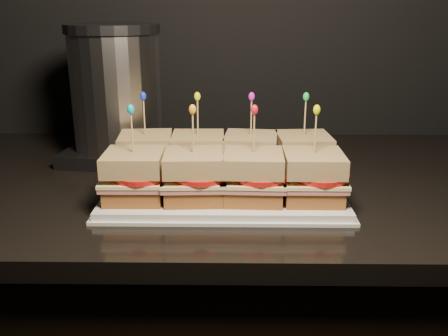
{
  "coord_description": "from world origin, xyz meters",
  "views": [
    {
      "loc": [
        -0.34,
        0.65,
        1.22
      ],
      "look_at": [
        -0.35,
        1.53,
        0.93
      ],
      "focal_mm": 40.0,
      "sensor_mm": 36.0,
      "label": 1
    }
  ],
  "objects": [
    {
      "name": "appliance",
      "position": [
        -0.6,
        1.76,
        1.03
      ],
      "size": [
        0.24,
        0.2,
        0.3
      ],
      "primitive_type": null,
      "color": "silver",
      "rests_on": "granite_slab"
    },
    {
      "name": "sandwich_5_ham",
      "position": [
        -0.4,
        1.47,
        0.92
      ],
      "size": [
        0.11,
        0.11,
        0.01
      ],
      "primitive_type": "cube",
      "rotation": [
        0.0,
        0.0,
        0.05
      ],
      "color": "#B36260",
      "rests_on": "sandwich_5_bread_bot"
    },
    {
      "name": "sandwich_0_bread_top",
      "position": [
        -0.51,
        1.59,
        0.96
      ],
      "size": [
        0.11,
        0.11,
        0.03
      ],
      "primitive_type": "cube",
      "rotation": [
        0.0,
        0.0,
        0.08
      ],
      "color": "#66380E",
      "rests_on": "sandwich_0_tomato"
    },
    {
      "name": "sandwich_3_pick",
      "position": [
        -0.2,
        1.59,
        1.01
      ],
      "size": [
        0.0,
        0.0,
        0.09
      ],
      "primitive_type": "cylinder",
      "color": "tan",
      "rests_on": "sandwich_3_bread_top"
    },
    {
      "name": "sandwich_2_bread_top",
      "position": [
        -0.3,
        1.59,
        0.96
      ],
      "size": [
        0.11,
        0.11,
        0.03
      ],
      "primitive_type": "cube",
      "rotation": [
        0.0,
        0.0,
        -0.11
      ],
      "color": "#66380E",
      "rests_on": "sandwich_2_tomato"
    },
    {
      "name": "sandwich_4_bread_top",
      "position": [
        -0.51,
        1.47,
        0.96
      ],
      "size": [
        0.1,
        0.1,
        0.03
      ],
      "primitive_type": "cube",
      "rotation": [
        0.0,
        0.0,
        0.01
      ],
      "color": "#66380E",
      "rests_on": "sandwich_4_tomato"
    },
    {
      "name": "sandwich_5_bread_bot",
      "position": [
        -0.4,
        1.47,
        0.91
      ],
      "size": [
        0.1,
        0.1,
        0.03
      ],
      "primitive_type": "cube",
      "rotation": [
        0.0,
        0.0,
        0.05
      ],
      "color": "brown",
      "rests_on": "platter"
    },
    {
      "name": "sandwich_1_pick",
      "position": [
        -0.4,
        1.59,
        1.01
      ],
      "size": [
        0.0,
        0.0,
        0.09
      ],
      "primitive_type": "cylinder",
      "color": "tan",
      "rests_on": "sandwich_1_bread_top"
    },
    {
      "name": "sandwich_5_cheese",
      "position": [
        -0.4,
        1.47,
        0.93
      ],
      "size": [
        0.12,
        0.11,
        0.01
      ],
      "primitive_type": "cube",
      "rotation": [
        0.0,
        0.0,
        0.05
      ],
      "color": "#FFE7A1",
      "rests_on": "sandwich_5_ham"
    },
    {
      "name": "sandwich_2_tomato",
      "position": [
        -0.29,
        1.59,
        0.94
      ],
      "size": [
        0.1,
        0.1,
        0.01
      ],
      "primitive_type": "cylinder",
      "color": "red",
      "rests_on": "sandwich_2_cheese"
    },
    {
      "name": "sandwich_2_bread_bot",
      "position": [
        -0.3,
        1.59,
        0.91
      ],
      "size": [
        0.11,
        0.11,
        0.03
      ],
      "primitive_type": "cube",
      "rotation": [
        0.0,
        0.0,
        -0.11
      ],
      "color": "brown",
      "rests_on": "platter"
    },
    {
      "name": "platter",
      "position": [
        -0.35,
        1.53,
        0.88
      ],
      "size": [
        0.43,
        0.27,
        0.02
      ],
      "primitive_type": "cube",
      "color": "white",
      "rests_on": "granite_slab"
    },
    {
      "name": "platter_rim",
      "position": [
        -0.35,
        1.53,
        0.88
      ],
      "size": [
        0.44,
        0.28,
        0.01
      ],
      "primitive_type": "cube",
      "color": "white",
      "rests_on": "granite_slab"
    },
    {
      "name": "sandwich_6_frill",
      "position": [
        -0.3,
        1.47,
        1.05
      ],
      "size": [
        0.01,
        0.01,
        0.02
      ],
      "primitive_type": "ellipsoid",
      "color": "red",
      "rests_on": "sandwich_6_pick"
    },
    {
      "name": "sandwich_0_ham",
      "position": [
        -0.51,
        1.59,
        0.92
      ],
      "size": [
        0.12,
        0.11,
        0.01
      ],
      "primitive_type": "cube",
      "rotation": [
        0.0,
        0.0,
        0.08
      ],
      "color": "#B36260",
      "rests_on": "sandwich_0_bread_bot"
    },
    {
      "name": "sandwich_4_tomato",
      "position": [
        -0.49,
        1.46,
        0.94
      ],
      "size": [
        0.1,
        0.1,
        0.01
      ],
      "primitive_type": "cylinder",
      "color": "red",
      "rests_on": "sandwich_4_cheese"
    },
    {
      "name": "sandwich_4_frill",
      "position": [
        -0.51,
        1.47,
        1.05
      ],
      "size": [
        0.01,
        0.01,
        0.02
      ],
      "primitive_type": "ellipsoid",
      "color": "#03A2BD",
      "rests_on": "sandwich_4_pick"
    },
    {
      "name": "appliance_base",
      "position": [
        -0.6,
        1.76,
        0.89
      ],
      "size": [
        0.26,
        0.23,
        0.03
      ],
      "primitive_type": "cube",
      "rotation": [
        0.0,
        0.0,
        -0.13
      ],
      "color": "#262628",
      "rests_on": "granite_slab"
    },
    {
      "name": "sandwich_6_pick",
      "position": [
        -0.3,
        1.47,
        1.01
      ],
      "size": [
        0.0,
        0.0,
        0.09
      ],
      "primitive_type": "cylinder",
      "color": "tan",
      "rests_on": "sandwich_6_bread_top"
    },
    {
      "name": "sandwich_1_bread_bot",
      "position": [
        -0.4,
        1.59,
        0.91
      ],
      "size": [
        0.1,
        0.1,
        0.03
      ],
      "primitive_type": "cube",
      "rotation": [
        0.0,
        0.0,
        0.02
      ],
      "color": "brown",
      "rests_on": "platter"
    },
    {
      "name": "sandwich_2_pick",
      "position": [
        -0.3,
        1.59,
        1.01
      ],
      "size": [
        0.0,
        0.0,
        0.09
      ],
      "primitive_type": "cylinder",
      "color": "tan",
      "rests_on": "sandwich_2_bread_top"
    },
    {
      "name": "sandwich_3_ham",
      "position": [
        -0.2,
        1.59,
        0.92
      ],
      "size": [
        0.11,
        0.11,
        0.01
      ],
      "primitive_type": "cube",
      "rotation": [
        0.0,
        0.0,
        0.07
      ],
      "color": "#B36260",
      "rests_on": "sandwich_3_bread_bot"
    },
    {
      "name": "sandwich_6_ham",
      "position": [
        -0.3,
        1.47,
        0.92
      ],
      "size": [
        0.11,
        0.11,
        0.01
      ],
      "primitive_type": "cube",
      "rotation": [
        0.0,
        0.0,
        -0.04
      ],
      "color": "#B36260",
      "rests_on": "sandwich_6_bread_bot"
    },
    {
      "name": "appliance_body",
      "position": [
        -0.6,
        1.76,
        1.03
      ],
      "size": [
        0.2,
        0.2,
        0.25
      ],
      "primitive_type": "cylinder",
      "color": "silver",
      "rests_on": "appliance_base"
    },
    {
      "name": "sandwich_7_frill",
      "position": [
        -0.2,
        1.47,
        1.05
      ],
      "size": [
        0.01,
        0.01,
        0.02
      ],
      "primitive_type": "ellipsoid",
      "color": "#DFE503",
      "rests_on": "sandwich_7_pick"
    },
    {
      "name": "sandwich_7_ham",
      "position": [
        -0.2,
        1.47,
        0.92
      ],
      "size": [
        0.11,
        0.1,
        0.01
      ],
      "primitive_type": "cube",
      "rotation": [
        0.0,
        0.0,
        -0.01
      ],
      "color": "#B36260",
      "rests_on": "sandwich_7_bread_bot"
    },
    {
      "name": "sandwich_0_cheese",
      "position": [
        -0.51,
        1.59,
        0.93
      ],
      "size": [
        0.12,
        0.11,
        0.01
      ],
      "primitive_type": "cube",
      "rotation": [
        0.0,
        0.0,
        0.08
      ],
      "color": "#FFE7A1",
      "rests_on": "sandwich_0_ham"
    },
    {
      "name": "sandwich_1_tomato",
      "position": [
        -0.39,
        1.59,
        0.94
      ],
      "size": [
        0.1,
        0.1,
        0.01
      ],
      "primitive_type": "cylinder",
      "color": "red",
      "rests_on": "sandwich_1_cheese"
    },
    {
      "name": "sandwich_3_frill",
      "position": [
        -0.2,
        1.59,
        1.05
      ],
      "size": [
        0.01,
        0.01,
        0.02
      ],
      "primitive_type": "ellipsoid",
      "color": "green",
      "rests_on": "sandwich_3_pick"
    },
    {
      "name": "sandwich_5_frill",
      "position": [
        -0.4,
        1.47,
        1.05
      ],
      "size": [
        0.01,
        0.01,
        0.02
      ],
      "primitive_type": "ellipsoid",
      "color": "orange",
      "rests_on": "sandwich_5_pick"
    },
    {
      "name": "sandwich_4_bread_bot",
      "position": [
        -0.51,
        1.47,
        0.91
      ],
      "size": [
        0.1,
        0.1,
        0.03
      ],
      "primitive_type": "cube",
      "rotation": [
        0.0,
        0.0,
        0.01
      ],
      "color": "brown",
      "rests_on": "platter"
    },
    {
      "name": "sandwich_3_tomato",
      "position": [
        -0.19,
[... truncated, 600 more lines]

